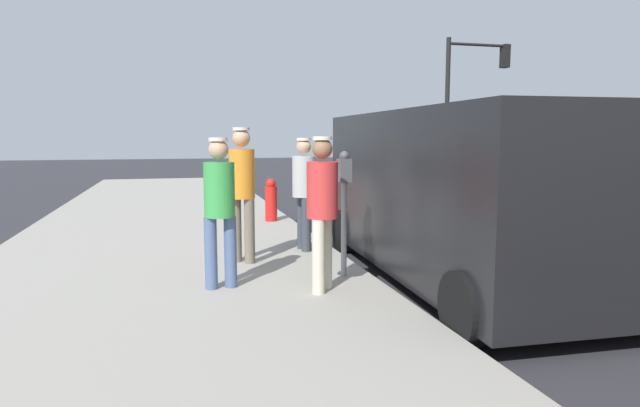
% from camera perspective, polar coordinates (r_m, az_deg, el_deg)
% --- Properties ---
extents(ground_plane, '(80.00, 80.00, 0.00)m').
position_cam_1_polar(ground_plane, '(8.14, 9.77, -6.28)').
color(ground_plane, '#2D2D33').
extents(sidewalk_slab, '(5.00, 32.00, 0.15)m').
position_cam_1_polar(sidewalk_slab, '(7.41, -15.86, -7.16)').
color(sidewalk_slab, '#9E998E').
rests_on(sidewalk_slab, ground).
extents(parking_meter_near, '(0.14, 0.18, 1.52)m').
position_cam_1_polar(parking_meter_near, '(6.67, 2.49, 1.20)').
color(parking_meter_near, gray).
rests_on(parking_meter_near, sidewalk_slab).
extents(pedestrian_in_orange, '(0.34, 0.34, 1.81)m').
position_cam_1_polar(pedestrian_in_orange, '(7.46, -8.02, 1.89)').
color(pedestrian_in_orange, '#726656').
rests_on(pedestrian_in_orange, sidewalk_slab).
extents(pedestrian_in_gray, '(0.34, 0.36, 1.67)m').
position_cam_1_polar(pedestrian_in_gray, '(8.22, -1.67, 1.76)').
color(pedestrian_in_gray, '#383D47').
rests_on(pedestrian_in_gray, sidewalk_slab).
extents(pedestrian_in_green, '(0.36, 0.34, 1.68)m').
position_cam_1_polar(pedestrian_in_green, '(6.22, -10.29, 0.05)').
color(pedestrian_in_green, '#4C608C').
rests_on(pedestrian_in_green, sidewalk_slab).
extents(pedestrian_in_red, '(0.34, 0.34, 1.70)m').
position_cam_1_polar(pedestrian_in_red, '(5.99, 0.24, -0.01)').
color(pedestrian_in_red, beige).
rests_on(pedestrian_in_red, sidewalk_slab).
extents(parked_van, '(2.30, 5.27, 2.15)m').
position_cam_1_polar(parked_van, '(7.18, 14.21, 1.19)').
color(parked_van, black).
rests_on(parked_van, ground).
extents(traffic_light_corner, '(2.48, 0.42, 5.20)m').
position_cam_1_polar(traffic_light_corner, '(20.42, 15.10, 11.39)').
color(traffic_light_corner, black).
rests_on(traffic_light_corner, ground).
extents(fire_hydrant, '(0.24, 0.24, 0.86)m').
position_cam_1_polar(fire_hydrant, '(11.16, -5.06, 0.33)').
color(fire_hydrant, red).
rests_on(fire_hydrant, sidewalk_slab).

